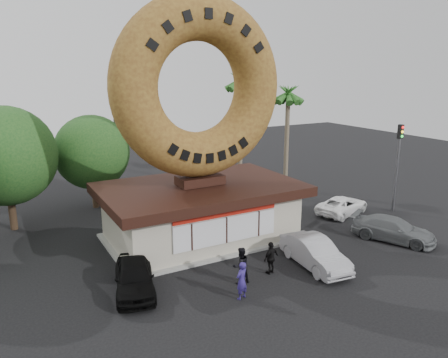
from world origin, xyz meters
name	(u,v)px	position (x,y,z in m)	size (l,w,h in m)	color
ground	(257,280)	(0.00, 0.00, 0.00)	(90.00, 90.00, 0.00)	black
donut_shop	(201,210)	(0.00, 5.98, 1.77)	(11.20, 7.20, 3.80)	beige
giant_donut	(199,88)	(0.00, 6.00, 8.71)	(9.83, 9.83, 2.51)	olive
tree_west	(5,156)	(-9.50, 13.00, 4.64)	(6.00, 6.00, 7.65)	#473321
tree_mid	(92,152)	(-4.00, 15.00, 4.02)	(5.20, 5.20, 6.63)	#473321
palm_near	(241,85)	(7.50, 14.00, 8.41)	(2.60, 2.60, 9.75)	#726651
palm_far	(288,97)	(11.00, 12.50, 7.48)	(2.60, 2.60, 8.75)	#726651
street_lamp	(118,141)	(-1.86, 16.00, 4.48)	(2.11, 0.20, 8.00)	#59595E
traffic_signal	(398,157)	(14.00, 3.99, 3.87)	(0.30, 0.38, 6.07)	#59595E
person_left	(242,280)	(-1.49, -1.06, 0.86)	(0.62, 0.41, 1.71)	navy
person_center	(241,266)	(-0.80, 0.16, 0.88)	(0.86, 0.67, 1.77)	black
person_right	(271,258)	(1.00, 0.29, 0.82)	(0.96, 0.40, 1.63)	black
car_black	(134,277)	(-5.36, 1.78, 0.72)	(1.70, 4.22, 1.44)	black
car_silver	(315,253)	(3.39, -0.13, 0.73)	(1.55, 4.45, 1.47)	#9C9CA1
car_grey	(393,229)	(9.64, 0.30, 0.68)	(1.89, 4.66, 1.35)	slate
car_white	(342,205)	(10.49, 5.32, 0.60)	(1.99, 4.31, 1.20)	white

